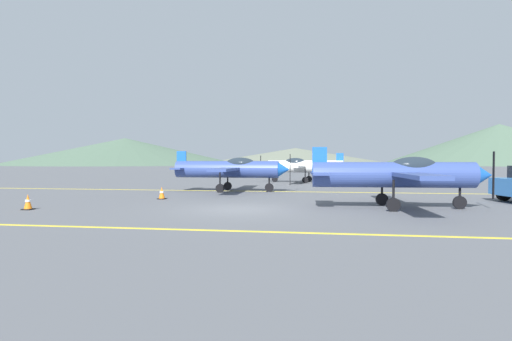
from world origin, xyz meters
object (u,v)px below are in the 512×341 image
(airplane_near, at_px, (399,174))
(traffic_cone_side, at_px, (28,202))
(traffic_cone_front, at_px, (162,193))
(airplane_mid, at_px, (231,169))
(airplane_far, at_px, (302,166))

(airplane_near, distance_m, traffic_cone_side, 14.23)
(airplane_near, distance_m, traffic_cone_front, 10.78)
(airplane_mid, xyz_separation_m, traffic_cone_front, (-2.30, -5.09, -1.06))
(airplane_far, distance_m, traffic_cone_front, 16.23)
(airplane_near, bearing_deg, airplane_mid, 138.62)
(airplane_mid, distance_m, airplane_far, 10.61)
(airplane_near, height_order, airplane_far, same)
(airplane_mid, distance_m, traffic_cone_front, 5.68)
(airplane_mid, bearing_deg, traffic_cone_side, -120.46)
(airplane_far, xyz_separation_m, traffic_cone_front, (-6.03, -15.03, -1.06))
(airplane_far, distance_m, traffic_cone_side, 21.90)
(airplane_near, relative_size, traffic_cone_side, 13.52)
(airplane_far, xyz_separation_m, traffic_cone_side, (-9.48, -19.71, -1.06))
(traffic_cone_front, height_order, traffic_cone_side, same)
(airplane_mid, xyz_separation_m, traffic_cone_side, (-5.75, -9.78, -1.06))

